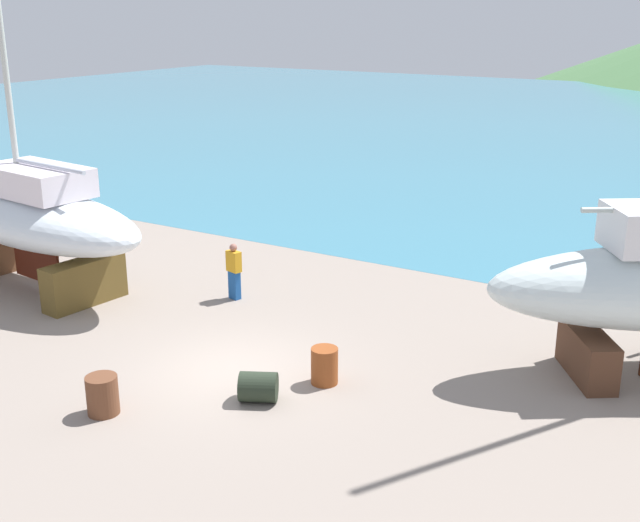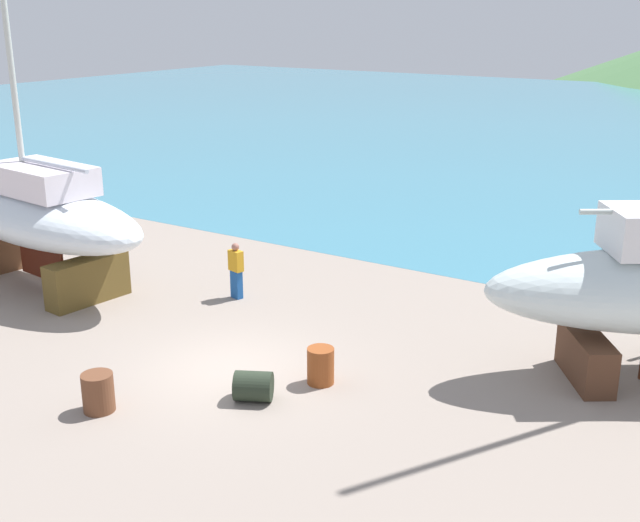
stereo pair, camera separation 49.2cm
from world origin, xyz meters
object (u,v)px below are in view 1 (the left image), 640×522
at_px(worker, 234,270).
at_px(barrel_blue_faded, 324,366).
at_px(sailboat_small_center, 32,217).
at_px(barrel_tipped_right, 258,387).
at_px(barrel_tipped_center, 102,395).

distance_m(worker, barrel_blue_faded, 5.97).
relative_size(sailboat_small_center, worker, 9.09).
relative_size(sailboat_small_center, barrel_tipped_right, 18.79).
bearing_deg(sailboat_small_center, barrel_tipped_right, 172.16).
height_order(sailboat_small_center, worker, sailboat_small_center).
bearing_deg(barrel_tipped_center, worker, 104.62).
height_order(worker, barrel_blue_faded, worker).
height_order(sailboat_small_center, barrel_blue_faded, sailboat_small_center).
bearing_deg(barrel_tipped_right, worker, 131.62).
xyz_separation_m(worker, barrel_blue_faded, (4.97, -3.28, -0.44)).
relative_size(barrel_tipped_right, barrel_tipped_center, 0.97).
relative_size(worker, barrel_tipped_center, 2.00).
bearing_deg(worker, sailboat_small_center, 126.76).
height_order(worker, barrel_tipped_center, worker).
distance_m(worker, barrel_tipped_center, 7.07).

